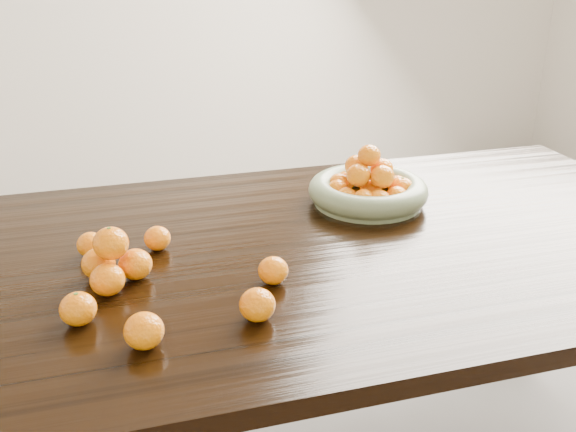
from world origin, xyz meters
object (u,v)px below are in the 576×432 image
object	(u,v)px
dining_table	(292,281)
fruit_bowl	(368,189)
loose_orange_0	(78,309)
orange_pyramid	(113,262)

from	to	relation	value
dining_table	fruit_bowl	size ratio (longest dim) A/B	6.60
dining_table	loose_orange_0	bearing A→B (deg)	-155.80
loose_orange_0	fruit_bowl	bearing A→B (deg)	28.71
fruit_bowl	loose_orange_0	distance (m)	0.80
dining_table	orange_pyramid	bearing A→B (deg)	-169.88
dining_table	orange_pyramid	world-z (taller)	orange_pyramid
orange_pyramid	loose_orange_0	world-z (taller)	orange_pyramid
fruit_bowl	orange_pyramid	xyz separation A→B (m)	(-0.64, -0.25, 0.01)
orange_pyramid	dining_table	bearing A→B (deg)	10.12
fruit_bowl	loose_orange_0	bearing A→B (deg)	-151.29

